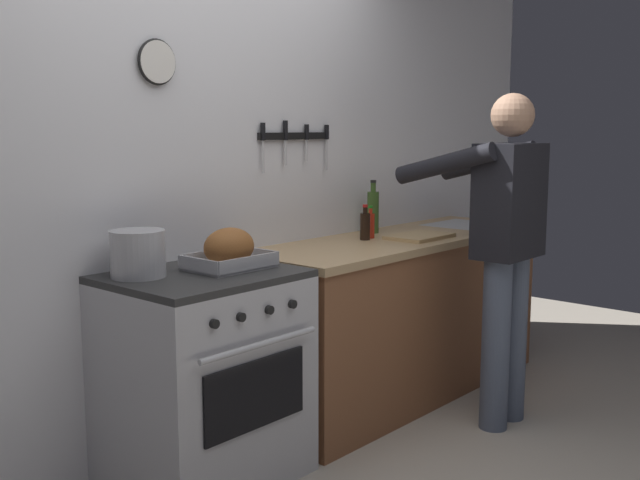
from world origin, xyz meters
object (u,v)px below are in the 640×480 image
Objects in this scene: cutting_board at (419,236)px; bottle_hot_sauce at (370,225)px; person_cook at (504,238)px; roasting_pan at (229,250)px; stock_pot at (138,254)px; stove at (204,377)px; bottle_soy_sauce at (365,225)px; bottle_olive_oil at (373,211)px.

bottle_hot_sauce is (-0.17, 0.21, 0.06)m from cutting_board.
person_cook is 1.41m from roasting_pan.
stock_pot is 0.61× the size of cutting_board.
person_cook is (1.40, -0.64, 0.50)m from stove.
person_cook is 0.74m from bottle_hot_sauce.
bottle_soy_sauce is 0.63× the size of bottle_olive_oil.
stock_pot is (-1.62, 0.76, 0.04)m from person_cook.
bottle_soy_sauce is at bearing -151.16° from bottle_olive_oil.
roasting_pan is at bearing -175.64° from bottle_soy_sauce.
person_cook reaches higher than bottle_hot_sauce.
stove is 1.50m from cutting_board.
roasting_pan is at bearing -174.77° from bottle_hot_sauce.
roasting_pan and bottle_hot_sauce have the same top height.
stock_pot and bottle_soy_sauce have the same top height.
roasting_pan is at bearing 59.12° from person_cook.
bottle_hot_sauce is (-0.15, 0.72, 0.02)m from person_cook.
bottle_hot_sauce is at bearing 4.00° from stove.
stove is 2.50× the size of cutting_board.
bottle_soy_sauce is at bearing 3.15° from stove.
cutting_board is at bearing -4.75° from stove.
cutting_board is at bearing -36.63° from bottle_soy_sauce.
roasting_pan is at bearing -5.85° from stove.
bottle_soy_sauce is (1.04, 0.08, -0.00)m from roasting_pan.
person_cook reaches higher than bottle_soy_sauce.
cutting_board is 0.27m from bottle_hot_sauce.
bottle_olive_oil reaches higher than stock_pot.
bottle_soy_sauce is at bearing 4.36° from roasting_pan.
bottle_soy_sauce is at bearing 143.37° from cutting_board.
bottle_soy_sauce reaches higher than cutting_board.
bottle_soy_sauce is 1.08× the size of bottle_hot_sauce.
stove is 0.54× the size of person_cook.
stock_pot is at bearing 177.51° from bottle_soy_sauce.
cutting_board is at bearing -89.89° from bottle_olive_oil.
person_cook is 4.72× the size of roasting_pan.
stock_pot is at bearing 158.86° from roasting_pan.
bottle_soy_sauce is (1.40, -0.06, -0.02)m from stock_pot.
person_cook is 9.40× the size of bottle_hot_sauce.
person_cook is at bearing -25.10° from stock_pot.
stock_pot is at bearing -177.41° from bottle_olive_oil.
bottle_hot_sauce reaches higher than cutting_board.
stock_pot reaches higher than cutting_board.
bottle_olive_oil is 0.21m from bottle_hot_sauce.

